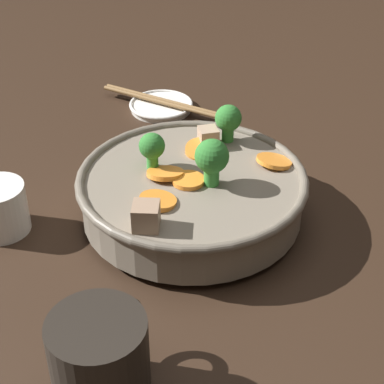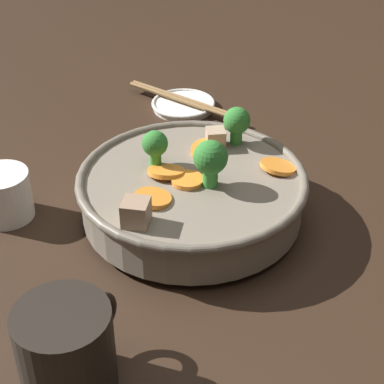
{
  "view_description": "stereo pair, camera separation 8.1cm",
  "coord_description": "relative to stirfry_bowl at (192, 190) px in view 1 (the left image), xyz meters",
  "views": [
    {
      "loc": [
        -0.59,
        -0.31,
        0.5
      ],
      "look_at": [
        0.0,
        0.0,
        0.04
      ],
      "focal_mm": 60.0,
      "sensor_mm": 36.0,
      "label": 1
    },
    {
      "loc": [
        -0.55,
        -0.38,
        0.5
      ],
      "look_at": [
        0.0,
        0.0,
        0.04
      ],
      "focal_mm": 60.0,
      "sensor_mm": 36.0,
      "label": 2
    }
  ],
  "objects": [
    {
      "name": "ground_plane",
      "position": [
        -0.0,
        -0.0,
        -0.04
      ],
      "size": [
        3.0,
        3.0,
        0.0
      ],
      "primitive_type": "plane",
      "color": "black"
    },
    {
      "name": "side_saucer",
      "position": [
        0.25,
        0.19,
        -0.04
      ],
      "size": [
        0.11,
        0.11,
        0.01
      ],
      "color": "white",
      "rests_on": "ground_plane"
    },
    {
      "name": "chopsticks_pair",
      "position": [
        0.25,
        0.19,
        -0.03
      ],
      "size": [
        0.02,
        0.23,
        0.01
      ],
      "color": "olive",
      "rests_on": "side_saucer"
    },
    {
      "name": "dark_mug",
      "position": [
        -0.28,
        -0.05,
        0.0
      ],
      "size": [
        0.12,
        0.09,
        0.09
      ],
      "color": "black",
      "rests_on": "ground_plane"
    },
    {
      "name": "stirfry_bowl",
      "position": [
        0.0,
        0.0,
        0.0
      ],
      "size": [
        0.29,
        0.29,
        0.12
      ],
      "color": "slate",
      "rests_on": "ground_plane"
    }
  ]
}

